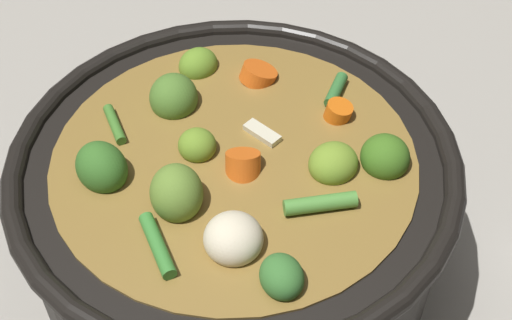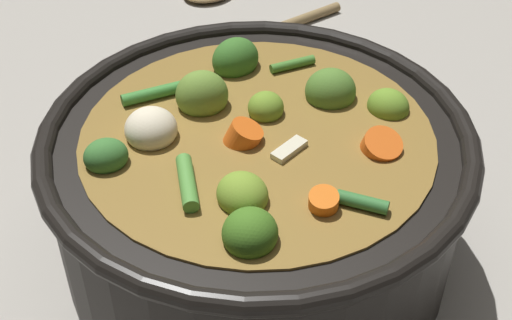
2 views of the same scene
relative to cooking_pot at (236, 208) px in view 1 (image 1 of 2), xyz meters
The scene contains 2 objects.
ground_plane 0.07m from the cooking_pot, 112.93° to the right, with size 1.10×1.10×0.00m, color #9E998E.
cooking_pot is the anchor object (origin of this frame).
Camera 1 is at (-0.10, 0.33, 0.48)m, focal length 50.17 mm.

